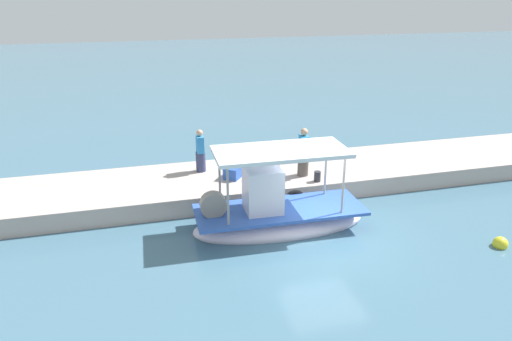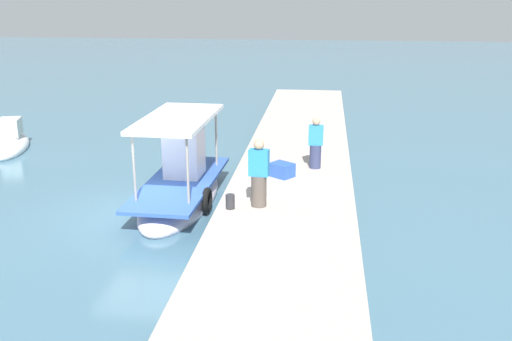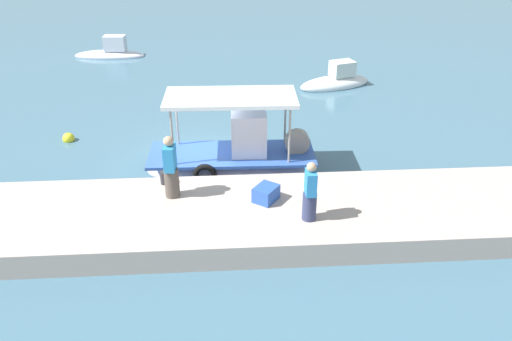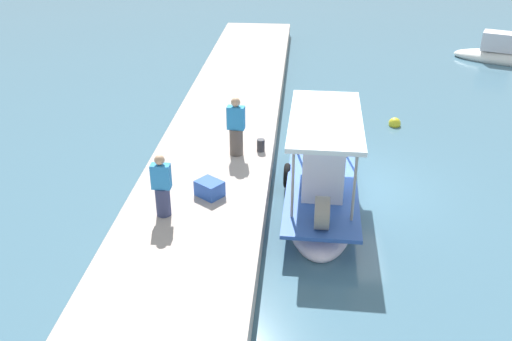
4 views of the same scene
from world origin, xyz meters
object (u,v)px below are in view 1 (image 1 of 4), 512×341
Objects in this scene: cargo_crate at (233,172)px; mooring_bollard at (317,176)px; main_fishing_boat at (277,214)px; marker_buoy at (500,244)px; fisherman_by_crate at (200,153)px; fisherman_near_bollard at (303,154)px.

mooring_bollard is at bearing 158.46° from cargo_crate.
main_fishing_boat reaches higher than marker_buoy.
main_fishing_boat is 4.40m from fisherman_by_crate.
marker_buoy is (-6.06, 2.82, -0.40)m from main_fishing_boat.
fisherman_by_crate is at bearing -40.63° from marker_buoy.
marker_buoy is at bearing 155.06° from main_fishing_boat.
fisherman_near_bollard is 6.98m from marker_buoy.
mooring_bollard is at bearing -138.95° from main_fishing_boat.
fisherman_near_bollard is at bearing 170.88° from cargo_crate.
fisherman_by_crate is at bearing -28.52° from mooring_bollard.
cargo_crate is 1.49× the size of marker_buoy.
fisherman_near_bollard is at bearing 158.78° from fisherman_by_crate.
mooring_bollard is (-0.29, 0.71, -0.63)m from fisherman_near_bollard.
main_fishing_boat is 8.52× the size of cargo_crate.
cargo_crate is (2.55, -0.41, -0.61)m from fisherman_near_bollard.
marker_buoy is (-3.98, 4.63, -0.77)m from mooring_bollard.
cargo_crate is 8.96m from marker_buoy.
fisherman_by_crate is (3.58, -1.39, -0.08)m from fisherman_near_bollard.
fisherman_near_bollard is 0.99m from mooring_bollard.
fisherman_near_bollard is 4.74× the size of mooring_bollard.
cargo_crate reaches higher than marker_buoy.
main_fishing_boat is 12.72× the size of marker_buoy.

